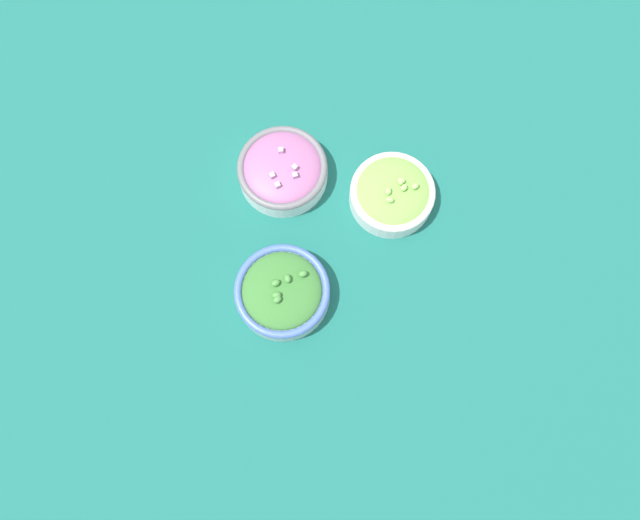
% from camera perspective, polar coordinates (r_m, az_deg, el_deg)
% --- Properties ---
extents(ground_plane, '(3.00, 3.00, 0.00)m').
position_cam_1_polar(ground_plane, '(1.00, 0.00, -0.44)').
color(ground_plane, '#196056').
extents(bowl_lettuce, '(0.14, 0.14, 0.06)m').
position_cam_1_polar(bowl_lettuce, '(1.02, 6.63, 6.07)').
color(bowl_lettuce, white).
rests_on(bowl_lettuce, ground_plane).
extents(bowl_broccoli, '(0.15, 0.15, 0.06)m').
position_cam_1_polar(bowl_broccoli, '(0.97, -3.46, -2.91)').
color(bowl_broccoli, '#B2C1CC').
rests_on(bowl_broccoli, ground_plane).
extents(bowl_red_onion, '(0.15, 0.15, 0.06)m').
position_cam_1_polar(bowl_red_onion, '(1.03, -3.44, 8.22)').
color(bowl_red_onion, white).
rests_on(bowl_red_onion, ground_plane).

